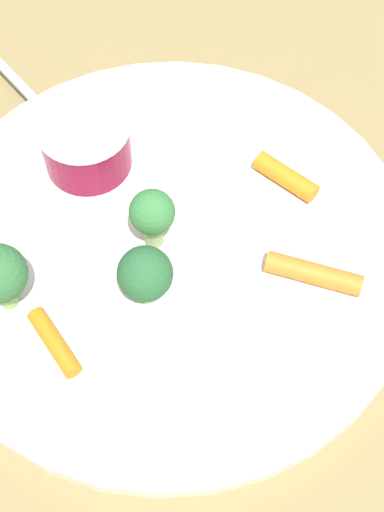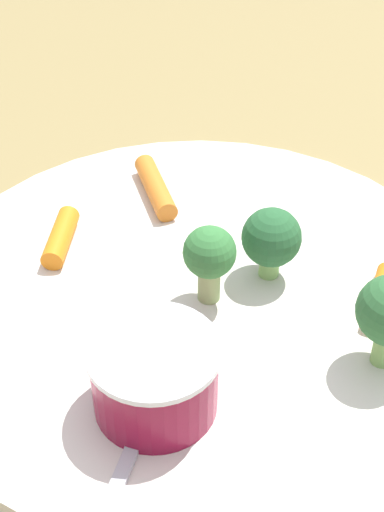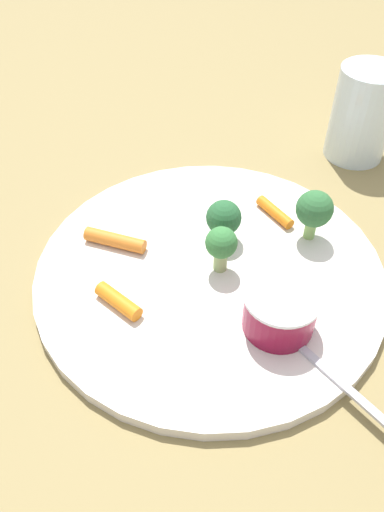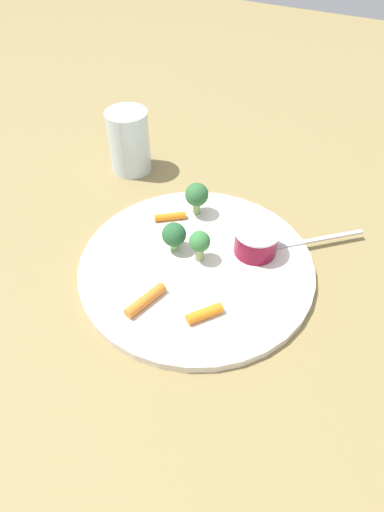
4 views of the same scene
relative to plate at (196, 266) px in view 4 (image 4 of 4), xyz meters
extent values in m
plane|color=olive|center=(0.00, 0.00, -0.01)|extent=(2.40, 2.40, 0.00)
cylinder|color=silver|center=(0.00, 0.00, 0.00)|extent=(0.32, 0.32, 0.01)
cylinder|color=maroon|center=(-0.06, 0.06, 0.02)|extent=(0.06, 0.06, 0.04)
cylinder|color=silver|center=(-0.06, 0.06, 0.04)|extent=(0.06, 0.06, 0.00)
cylinder|color=#81B963|center=(-0.01, -0.04, 0.01)|extent=(0.01, 0.01, 0.01)
sphere|color=#275D32|center=(-0.01, -0.04, 0.03)|extent=(0.03, 0.03, 0.03)
cylinder|color=#84B65E|center=(-0.09, -0.05, 0.02)|extent=(0.01, 0.01, 0.02)
sphere|color=#306736|center=(-0.09, -0.05, 0.04)|extent=(0.04, 0.04, 0.04)
cylinder|color=#91AB68|center=(-0.01, 0.00, 0.02)|extent=(0.01, 0.01, 0.02)
sphere|color=#36773A|center=(-0.01, 0.00, 0.04)|extent=(0.03, 0.03, 0.03)
cylinder|color=orange|center=(-0.06, -0.08, 0.01)|extent=(0.04, 0.04, 0.01)
cylinder|color=orange|center=(0.08, 0.05, 0.01)|extent=(0.04, 0.04, 0.01)
cylinder|color=orange|center=(0.09, -0.03, 0.01)|extent=(0.06, 0.03, 0.01)
cube|color=#B4B3BD|center=(-0.12, 0.13, 0.01)|extent=(0.10, 0.11, 0.00)
cube|color=#B4B3BD|center=(-0.06, 0.07, 0.01)|extent=(0.02, 0.02, 0.00)
cube|color=#B4B3BD|center=(-0.06, 0.07, 0.01)|extent=(0.02, 0.02, 0.00)
cube|color=#B4B3BD|center=(-0.06, 0.07, 0.01)|extent=(0.02, 0.02, 0.00)
cube|color=#B4B3BD|center=(-0.06, 0.07, 0.01)|extent=(0.02, 0.02, 0.00)
cylinder|color=silver|center=(-0.17, -0.21, 0.05)|extent=(0.07, 0.07, 0.11)
camera|label=1|loc=(0.02, -0.26, 0.42)|focal=53.26mm
camera|label=2|loc=(-0.26, 0.17, 0.29)|focal=52.06mm
camera|label=3|loc=(0.00, 0.32, 0.35)|focal=35.83mm
camera|label=4|loc=(0.36, 0.18, 0.43)|focal=30.12mm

